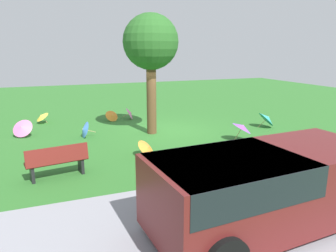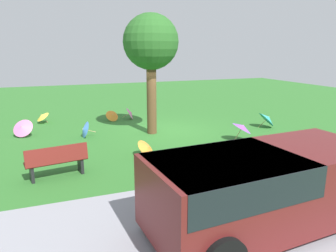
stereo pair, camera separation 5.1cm
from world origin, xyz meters
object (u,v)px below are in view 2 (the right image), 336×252
object	(u,v)px
shade_tree	(151,44)
parasol_purple_0	(243,127)
parasol_blue_0	(84,129)
park_bench	(57,161)
parasol_orange_0	(147,147)
parasol_orange_1	(112,115)
van_dark	(259,185)
parasol_yellow_0	(42,116)
parasol_pink_1	(131,113)
parasol_teal_0	(268,118)
parasol_pink_0	(22,127)

from	to	relation	value
shade_tree	parasol_purple_0	size ratio (longest dim) A/B	4.82
parasol_purple_0	parasol_blue_0	bearing A→B (deg)	-25.16
park_bench	parasol_orange_0	size ratio (longest dim) A/B	1.98
parasol_blue_0	parasol_orange_1	size ratio (longest dim) A/B	0.98
shade_tree	parasol_purple_0	bearing A→B (deg)	140.97
van_dark	shade_tree	size ratio (longest dim) A/B	0.99
parasol_yellow_0	parasol_blue_0	bearing A→B (deg)	115.72
parasol_pink_1	parasol_teal_0	bearing A→B (deg)	143.73
park_bench	parasol_orange_1	xyz separation A→B (m)	(-2.73, -6.32, -0.18)
parasol_orange_0	parasol_orange_1	world-z (taller)	parasol_orange_0
parasol_pink_0	parasol_orange_1	size ratio (longest dim) A/B	1.36
shade_tree	parasol_orange_1	size ratio (longest dim) A/B	6.71
park_bench	parasol_purple_0	bearing A→B (deg)	-169.67
parasol_orange_0	parasol_yellow_0	size ratio (longest dim) A/B	1.09
park_bench	shade_tree	world-z (taller)	shade_tree
parasol_orange_1	parasol_purple_0	bearing A→B (deg)	127.54
shade_tree	parasol_pink_0	world-z (taller)	shade_tree
parasol_blue_0	parasol_pink_1	size ratio (longest dim) A/B	0.97
parasol_blue_0	parasol_pink_1	xyz separation A→B (m)	(-2.54, -2.66, -0.02)
shade_tree	parasol_orange_0	bearing A→B (deg)	68.68
parasol_teal_0	parasol_pink_1	bearing A→B (deg)	-36.27
parasol_purple_0	parasol_pink_1	size ratio (longest dim) A/B	1.38
park_bench	parasol_purple_0	xyz separation A→B (m)	(-6.66, -1.21, 0.08)
van_dark	shade_tree	xyz separation A→B (m)	(-0.34, -7.54, 2.66)
shade_tree	parasol_blue_0	size ratio (longest dim) A/B	6.84
park_bench	parasol_blue_0	xyz separation A→B (m)	(-1.13, -3.81, -0.14)
parasol_orange_1	parasol_blue_0	bearing A→B (deg)	57.51
parasol_purple_0	parasol_blue_0	xyz separation A→B (m)	(5.53, -2.60, -0.21)
park_bench	shade_tree	bearing A→B (deg)	-137.43
parasol_orange_1	parasol_teal_0	bearing A→B (deg)	149.13
parasol_pink_0	parasol_blue_0	distance (m)	2.45
park_bench	parasol_yellow_0	distance (m)	7.04
parasol_yellow_0	parasol_orange_0	bearing A→B (deg)	117.04
van_dark	park_bench	size ratio (longest dim) A/B	2.85
shade_tree	parasol_purple_0	world-z (taller)	shade_tree
parasol_orange_0	parasol_purple_0	distance (m)	3.93
park_bench	parasol_orange_0	bearing A→B (deg)	-163.97
parasol_teal_0	parasol_orange_0	bearing A→B (deg)	16.61
parasol_pink_0	shade_tree	bearing A→B (deg)	166.08
van_dark	park_bench	distance (m)	5.35
park_bench	parasol_teal_0	size ratio (longest dim) A/B	1.68
parasol_orange_0	parasol_yellow_0	xyz separation A→B (m)	(3.18, -6.23, 0.06)
parasol_orange_0	parasol_yellow_0	distance (m)	7.00
van_dark	parasol_orange_0	world-z (taller)	van_dark
parasol_yellow_0	parasol_pink_1	distance (m)	4.13
parasol_purple_0	parasol_pink_0	size ratio (longest dim) A/B	1.02
parasol_orange_0	parasol_pink_1	distance (m)	5.75
parasol_orange_0	parasol_pink_0	size ratio (longest dim) A/B	0.87
van_dark	parasol_pink_0	size ratio (longest dim) A/B	4.91
shade_tree	parasol_purple_0	distance (m)	4.74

